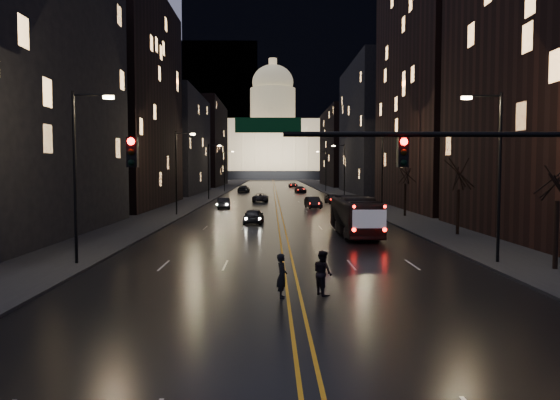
{
  "coord_description": "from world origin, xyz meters",
  "views": [
    {
      "loc": [
        -0.9,
        -18.21,
        5.06
      ],
      "look_at": [
        -0.42,
        11.01,
        3.37
      ],
      "focal_mm": 35.0,
      "sensor_mm": 36.0,
      "label": 1
    }
  ],
  "objects_px": {
    "receding_car_a": "(313,203)",
    "pedestrian_a": "(282,276)",
    "bus": "(355,216)",
    "oncoming_car_a": "(254,216)",
    "traffic_signal": "(474,167)",
    "oncoming_car_b": "(223,203)",
    "pedestrian_b": "(323,273)"
  },
  "relations": [
    {
      "from": "oncoming_car_a",
      "to": "pedestrian_b",
      "type": "bearing_deg",
      "value": 100.71
    },
    {
      "from": "receding_car_a",
      "to": "oncoming_car_a",
      "type": "bearing_deg",
      "value": -116.54
    },
    {
      "from": "bus",
      "to": "oncoming_car_a",
      "type": "relative_size",
      "value": 2.49
    },
    {
      "from": "traffic_signal",
      "to": "pedestrian_a",
      "type": "distance_m",
      "value": 8.15
    },
    {
      "from": "bus",
      "to": "oncoming_car_b",
      "type": "distance_m",
      "value": 29.89
    },
    {
      "from": "traffic_signal",
      "to": "oncoming_car_b",
      "type": "distance_m",
      "value": 51.79
    },
    {
      "from": "pedestrian_a",
      "to": "pedestrian_b",
      "type": "distance_m",
      "value": 1.73
    },
    {
      "from": "traffic_signal",
      "to": "oncoming_car_b",
      "type": "height_order",
      "value": "traffic_signal"
    },
    {
      "from": "receding_car_a",
      "to": "pedestrian_b",
      "type": "xyz_separation_m",
      "value": [
        -3.28,
        -47.56,
        0.17
      ]
    },
    {
      "from": "oncoming_car_a",
      "to": "traffic_signal",
      "type": "bearing_deg",
      "value": 108.3
    },
    {
      "from": "oncoming_car_a",
      "to": "pedestrian_a",
      "type": "height_order",
      "value": "pedestrian_a"
    },
    {
      "from": "oncoming_car_a",
      "to": "receding_car_a",
      "type": "distance_m",
      "value": 20.79
    },
    {
      "from": "oncoming_car_b",
      "to": "pedestrian_a",
      "type": "distance_m",
      "value": 47.64
    },
    {
      "from": "traffic_signal",
      "to": "oncoming_car_a",
      "type": "distance_m",
      "value": 32.67
    },
    {
      "from": "oncoming_car_b",
      "to": "pedestrian_a",
      "type": "relative_size",
      "value": 2.44
    },
    {
      "from": "receding_car_a",
      "to": "pedestrian_a",
      "type": "bearing_deg",
      "value": -102.89
    },
    {
      "from": "receding_car_a",
      "to": "pedestrian_a",
      "type": "relative_size",
      "value": 2.54
    },
    {
      "from": "receding_car_a",
      "to": "oncoming_car_b",
      "type": "bearing_deg",
      "value": 177.37
    },
    {
      "from": "bus",
      "to": "traffic_signal",
      "type": "bearing_deg",
      "value": -89.47
    },
    {
      "from": "oncoming_car_b",
      "to": "pedestrian_b",
      "type": "bearing_deg",
      "value": 91.94
    },
    {
      "from": "receding_car_a",
      "to": "pedestrian_b",
      "type": "distance_m",
      "value": 47.67
    },
    {
      "from": "oncoming_car_a",
      "to": "receding_car_a",
      "type": "bearing_deg",
      "value": -106.25
    },
    {
      "from": "traffic_signal",
      "to": "pedestrian_a",
      "type": "height_order",
      "value": "traffic_signal"
    },
    {
      "from": "bus",
      "to": "receding_car_a",
      "type": "xyz_separation_m",
      "value": [
        -1.02,
        28.08,
        -0.74
      ]
    },
    {
      "from": "oncoming_car_b",
      "to": "pedestrian_a",
      "type": "bearing_deg",
      "value": 89.88
    },
    {
      "from": "oncoming_car_a",
      "to": "pedestrian_b",
      "type": "height_order",
      "value": "pedestrian_b"
    },
    {
      "from": "oncoming_car_a",
      "to": "oncoming_car_b",
      "type": "xyz_separation_m",
      "value": [
        -4.38,
        18.73,
        -0.02
      ]
    },
    {
      "from": "oncoming_car_b",
      "to": "pedestrian_b",
      "type": "xyz_separation_m",
      "value": [
        8.04,
        -46.68,
        0.2
      ]
    },
    {
      "from": "bus",
      "to": "receding_car_a",
      "type": "distance_m",
      "value": 28.11
    },
    {
      "from": "oncoming_car_a",
      "to": "pedestrian_a",
      "type": "distance_m",
      "value": 28.55
    },
    {
      "from": "traffic_signal",
      "to": "oncoming_car_b",
      "type": "relative_size",
      "value": 4.04
    },
    {
      "from": "pedestrian_a",
      "to": "pedestrian_b",
      "type": "xyz_separation_m",
      "value": [
        1.64,
        0.53,
        0.03
      ]
    }
  ]
}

